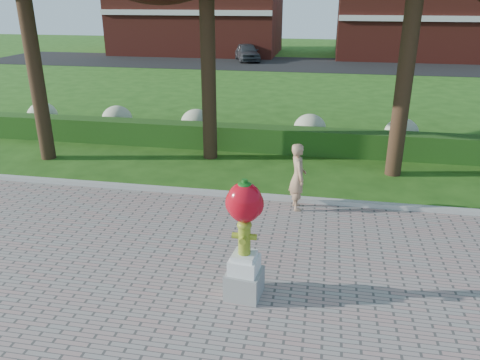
{
  "coord_description": "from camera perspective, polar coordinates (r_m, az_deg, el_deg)",
  "views": [
    {
      "loc": [
        1.49,
        -7.63,
        4.78
      ],
      "look_at": [
        -0.12,
        1.0,
        1.31
      ],
      "focal_mm": 35.0,
      "sensor_mm": 36.0,
      "label": 1
    }
  ],
  "objects": [
    {
      "name": "ground",
      "position": [
        9.12,
        -0.43,
        -10.0
      ],
      "size": [
        100.0,
        100.0,
        0.0
      ],
      "primitive_type": "plane",
      "color": "#224C13",
      "rests_on": "ground"
    },
    {
      "name": "building_left",
      "position": [
        43.2,
        -5.2,
        19.84
      ],
      "size": [
        14.0,
        8.0,
        7.0
      ],
      "primitive_type": "cube",
      "color": "maroon",
      "rests_on": "ground"
    },
    {
      "name": "building_right",
      "position": [
        42.16,
        20.48,
        18.2
      ],
      "size": [
        12.0,
        8.0,
        6.4
      ],
      "primitive_type": "cube",
      "color": "maroon",
      "rests_on": "ground"
    },
    {
      "name": "hydrangea_row",
      "position": [
        16.21,
        6.98,
        6.32
      ],
      "size": [
        20.1,
        1.1,
        0.99
      ],
      "color": "#A3AA82",
      "rests_on": "ground"
    },
    {
      "name": "street",
      "position": [
        35.97,
        8.32,
        13.78
      ],
      "size": [
        50.0,
        8.0,
        0.02
      ],
      "primitive_type": "cube",
      "color": "black",
      "rests_on": "ground"
    },
    {
      "name": "parked_car",
      "position": [
        37.53,
        0.88,
        15.35
      ],
      "size": [
        2.79,
        4.21,
        1.33
      ],
      "primitive_type": "imported",
      "rotation": [
        0.0,
        0.0,
        0.34
      ],
      "color": "#404348",
      "rests_on": "street"
    },
    {
      "name": "hydrant_sculpture",
      "position": [
        7.59,
        0.54,
        -6.92
      ],
      "size": [
        0.63,
        0.63,
        2.11
      ],
      "rotation": [
        0.0,
        0.0,
        -0.11
      ],
      "color": "gray",
      "rests_on": "walkway"
    },
    {
      "name": "woman",
      "position": [
        10.97,
        7.07,
        0.41
      ],
      "size": [
        0.53,
        0.67,
        1.61
      ],
      "primitive_type": "imported",
      "rotation": [
        0.0,
        0.0,
        1.84
      ],
      "color": "tan",
      "rests_on": "walkway"
    },
    {
      "name": "lawn_hedge",
      "position": [
        15.34,
        4.55,
        4.95
      ],
      "size": [
        24.0,
        0.7,
        0.8
      ],
      "primitive_type": "cube",
      "color": "#214714",
      "rests_on": "ground"
    },
    {
      "name": "curb",
      "position": [
        11.72,
        2.36,
        -2.09
      ],
      "size": [
        40.0,
        0.18,
        0.15
      ],
      "primitive_type": "cube",
      "color": "#ADADA5",
      "rests_on": "ground"
    }
  ]
}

